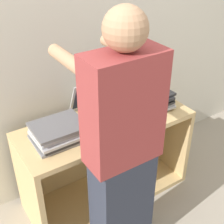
{
  "coord_description": "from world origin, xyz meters",
  "views": [
    {
      "loc": [
        -0.95,
        -1.28,
        1.85
      ],
      "look_at": [
        0.0,
        0.17,
        0.79
      ],
      "focal_mm": 50.0,
      "sensor_mm": 36.0,
      "label": 1
    }
  ],
  "objects_px": {
    "laptop_open": "(101,112)",
    "laptop_stack_right": "(147,100)",
    "laptop_stack_left": "(59,132)",
    "person": "(122,153)"
  },
  "relations": [
    {
      "from": "laptop_open",
      "to": "laptop_stack_left",
      "type": "bearing_deg",
      "value": -169.77
    },
    {
      "from": "laptop_open",
      "to": "laptop_stack_right",
      "type": "bearing_deg",
      "value": -9.97
    },
    {
      "from": "laptop_stack_left",
      "to": "laptop_stack_right",
      "type": "height_order",
      "value": "laptop_stack_right"
    },
    {
      "from": "laptop_open",
      "to": "person",
      "type": "bearing_deg",
      "value": -109.65
    },
    {
      "from": "laptop_stack_right",
      "to": "person",
      "type": "bearing_deg",
      "value": -139.87
    },
    {
      "from": "laptop_stack_left",
      "to": "person",
      "type": "relative_size",
      "value": 0.22
    },
    {
      "from": "laptop_stack_right",
      "to": "person",
      "type": "xyz_separation_m",
      "value": [
        -0.53,
        -0.45,
        0.05
      ]
    },
    {
      "from": "person",
      "to": "laptop_open",
      "type": "bearing_deg",
      "value": 70.35
    },
    {
      "from": "laptop_stack_right",
      "to": "laptop_open",
      "type": "bearing_deg",
      "value": 170.03
    },
    {
      "from": "laptop_open",
      "to": "person",
      "type": "xyz_separation_m",
      "value": [
        -0.18,
        -0.51,
        0.06
      ]
    }
  ]
}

